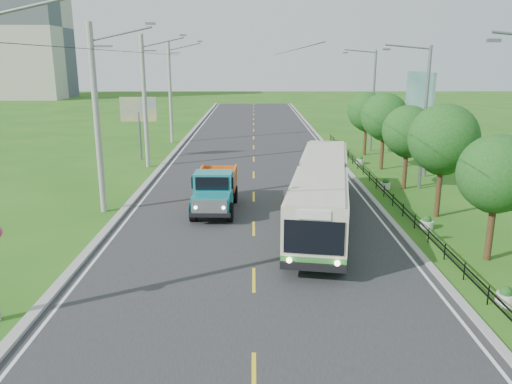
{
  "coord_description": "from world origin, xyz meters",
  "views": [
    {
      "loc": [
        0.0,
        -17.49,
        8.1
      ],
      "look_at": [
        0.11,
        5.96,
        1.9
      ],
      "focal_mm": 35.0,
      "sensor_mm": 36.0,
      "label": 1
    }
  ],
  "objects_px": {
    "pole_near": "(97,119)",
    "planter_far": "(360,160)",
    "pole_far": "(171,92)",
    "billboard_left": "(139,113)",
    "streetlight_mid": "(423,113)",
    "planter_near": "(427,223)",
    "tree_fifth": "(384,119)",
    "dump_truck": "(215,187)",
    "streetlight_far": "(372,97)",
    "tree_second": "(497,177)",
    "planter_mid": "(385,184)",
    "tree_fourth": "(408,134)",
    "planter_front": "(506,297)",
    "pole_mid": "(145,101)",
    "bus": "(322,188)",
    "tree_back": "(367,113)",
    "tree_third": "(443,142)",
    "billboard_right": "(419,99)"
  },
  "relations": [
    {
      "from": "planter_front",
      "to": "bus",
      "type": "height_order",
      "value": "bus"
    },
    {
      "from": "pole_near",
      "to": "tree_back",
      "type": "relative_size",
      "value": 1.82
    },
    {
      "from": "planter_front",
      "to": "planter_mid",
      "type": "bearing_deg",
      "value": 90.0
    },
    {
      "from": "planter_front",
      "to": "dump_truck",
      "type": "distance_m",
      "value": 15.5
    },
    {
      "from": "pole_mid",
      "to": "tree_back",
      "type": "xyz_separation_m",
      "value": [
        18.12,
        5.14,
        -1.44
      ]
    },
    {
      "from": "dump_truck",
      "to": "planter_front",
      "type": "bearing_deg",
      "value": -44.56
    },
    {
      "from": "planter_far",
      "to": "billboard_left",
      "type": "bearing_deg",
      "value": 173.69
    },
    {
      "from": "tree_fifth",
      "to": "tree_fourth",
      "type": "bearing_deg",
      "value": -90.0
    },
    {
      "from": "tree_third",
      "to": "bus",
      "type": "bearing_deg",
      "value": -171.4
    },
    {
      "from": "pole_near",
      "to": "planter_far",
      "type": "distance_m",
      "value": 21.83
    },
    {
      "from": "billboard_left",
      "to": "dump_truck",
      "type": "bearing_deg",
      "value": -63.6
    },
    {
      "from": "pole_far",
      "to": "streetlight_mid",
      "type": "relative_size",
      "value": 1.1
    },
    {
      "from": "tree_fourth",
      "to": "dump_truck",
      "type": "xyz_separation_m",
      "value": [
        -11.98,
        -4.99,
        -2.25
      ]
    },
    {
      "from": "pole_mid",
      "to": "tree_back",
      "type": "distance_m",
      "value": 18.89
    },
    {
      "from": "planter_near",
      "to": "pole_mid",
      "type": "bearing_deg",
      "value": 138.35
    },
    {
      "from": "planter_near",
      "to": "planter_mid",
      "type": "distance_m",
      "value": 8.0
    },
    {
      "from": "planter_mid",
      "to": "billboard_left",
      "type": "bearing_deg",
      "value": 151.08
    },
    {
      "from": "streetlight_far",
      "to": "tree_fourth",
      "type": "bearing_deg",
      "value": -93.25
    },
    {
      "from": "tree_back",
      "to": "planter_near",
      "type": "xyz_separation_m",
      "value": [
        -1.26,
        -20.14,
        -3.37
      ]
    },
    {
      "from": "tree_fifth",
      "to": "dump_truck",
      "type": "xyz_separation_m",
      "value": [
        -11.98,
        -11.0,
        -2.52
      ]
    },
    {
      "from": "pole_mid",
      "to": "planter_near",
      "type": "height_order",
      "value": "pole_mid"
    },
    {
      "from": "tree_third",
      "to": "tree_fourth",
      "type": "bearing_deg",
      "value": 90.0
    },
    {
      "from": "streetlight_mid",
      "to": "tree_second",
      "type": "bearing_deg",
      "value": -93.79
    },
    {
      "from": "planter_mid",
      "to": "planter_far",
      "type": "xyz_separation_m",
      "value": [
        0.0,
        8.0,
        0.0
      ]
    },
    {
      "from": "streetlight_mid",
      "to": "planter_far",
      "type": "distance_m",
      "value": 9.46
    },
    {
      "from": "tree_fifth",
      "to": "planter_mid",
      "type": "height_order",
      "value": "tree_fifth"
    },
    {
      "from": "tree_fourth",
      "to": "planter_front",
      "type": "relative_size",
      "value": 8.06
    },
    {
      "from": "streetlight_far",
      "to": "planter_far",
      "type": "distance_m",
      "value": 7.84
    },
    {
      "from": "pole_far",
      "to": "tree_second",
      "type": "distance_m",
      "value": 35.82
    },
    {
      "from": "tree_fourth",
      "to": "streetlight_mid",
      "type": "height_order",
      "value": "streetlight_mid"
    },
    {
      "from": "pole_near",
      "to": "bus",
      "type": "height_order",
      "value": "pole_near"
    },
    {
      "from": "planter_far",
      "to": "planter_front",
      "type": "bearing_deg",
      "value": -90.0
    },
    {
      "from": "tree_back",
      "to": "bus",
      "type": "distance_m",
      "value": 20.09
    },
    {
      "from": "pole_mid",
      "to": "tree_fourth",
      "type": "bearing_deg",
      "value": -20.74
    },
    {
      "from": "pole_mid",
      "to": "streetlight_far",
      "type": "relative_size",
      "value": 1.1
    },
    {
      "from": "tree_fifth",
      "to": "dump_truck",
      "type": "bearing_deg",
      "value": -137.46
    },
    {
      "from": "streetlight_mid",
      "to": "planter_near",
      "type": "xyz_separation_m",
      "value": [
        -2.04,
        -8.0,
        -4.62
      ]
    },
    {
      "from": "tree_fourth",
      "to": "billboard_right",
      "type": "xyz_separation_m",
      "value": [
        2.44,
        5.86,
        1.76
      ]
    },
    {
      "from": "planter_front",
      "to": "planter_near",
      "type": "distance_m",
      "value": 8.0
    },
    {
      "from": "streetlight_mid",
      "to": "dump_truck",
      "type": "bearing_deg",
      "value": -159.18
    },
    {
      "from": "tree_fifth",
      "to": "dump_truck",
      "type": "height_order",
      "value": "tree_fifth"
    },
    {
      "from": "streetlight_far",
      "to": "planter_far",
      "type": "height_order",
      "value": "streetlight_far"
    },
    {
      "from": "tree_second",
      "to": "planter_front",
      "type": "distance_m",
      "value": 5.4
    },
    {
      "from": "pole_far",
      "to": "billboard_left",
      "type": "xyz_separation_m",
      "value": [
        -1.24,
        -9.0,
        -1.23
      ]
    },
    {
      "from": "tree_fourth",
      "to": "planter_mid",
      "type": "height_order",
      "value": "tree_fourth"
    },
    {
      "from": "streetlight_far",
      "to": "billboard_left",
      "type": "bearing_deg",
      "value": -168.77
    },
    {
      "from": "planter_far",
      "to": "planter_near",
      "type": "bearing_deg",
      "value": -90.0
    },
    {
      "from": "tree_back",
      "to": "planter_mid",
      "type": "relative_size",
      "value": 8.21
    },
    {
      "from": "tree_second",
      "to": "tree_fifth",
      "type": "distance_m",
      "value": 18.0
    },
    {
      "from": "tree_back",
      "to": "billboard_left",
      "type": "bearing_deg",
      "value": -173.69
    }
  ]
}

